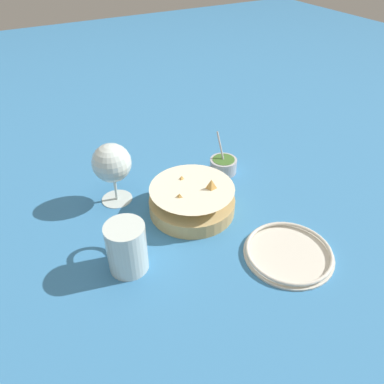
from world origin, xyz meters
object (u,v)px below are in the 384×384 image
Objects in this scene: sauce_cup at (223,165)px; wine_glass at (112,164)px; food_basket at (192,200)px; beer_mug at (127,248)px; side_plate at (289,253)px.

wine_glass reaches higher than sauce_cup.
wine_glass reaches higher than food_basket.
sauce_cup is 0.41m from beer_mug.
food_basket reaches higher than side_plate.
side_plate is (-0.23, -0.11, -0.02)m from food_basket.
side_plate is (-0.33, 0.05, -0.02)m from sauce_cup.
sauce_cup is 0.31m from wine_glass.
wine_glass is 0.45m from side_plate.
sauce_cup is (0.10, -0.16, -0.01)m from food_basket.
food_basket is 1.88× the size of sauce_cup.
wine_glass reaches higher than side_plate.
side_plate is at bearing -154.88° from food_basket.
beer_mug is (-0.20, 0.36, 0.03)m from sauce_cup.
beer_mug is 0.64× the size of side_plate.
sauce_cup reaches higher than food_basket.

